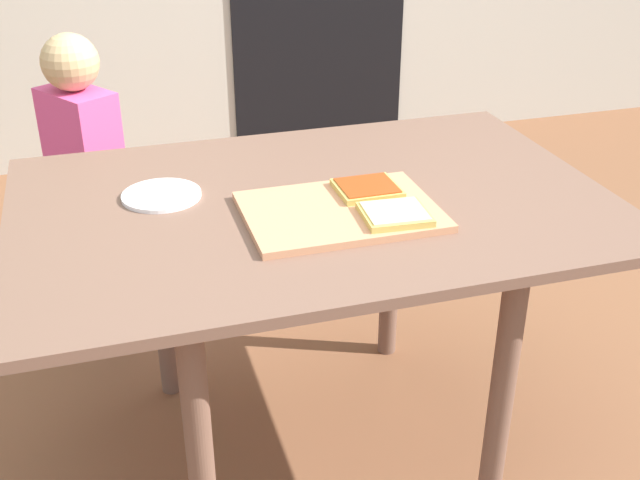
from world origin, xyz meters
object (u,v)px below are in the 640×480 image
Objects in this scene: cutting_board at (340,212)px; pizza_slice_near_right at (395,214)px; plate_white_left at (161,195)px; pizza_slice_far_right at (367,188)px; dining_table at (313,235)px; child_left at (86,169)px.

cutting_board is 2.84× the size of pizza_slice_near_right.
pizza_slice_near_right is 0.55m from plate_white_left.
cutting_board is at bearing -142.44° from pizza_slice_far_right.
dining_table is 9.18× the size of pizza_slice_near_right.
child_left is at bearing 104.17° from plate_white_left.
pizza_slice_far_right is (0.09, 0.07, 0.02)m from cutting_board.
dining_table is 7.46× the size of plate_white_left.
cutting_board is 0.43× the size of child_left.
plate_white_left is 0.72m from child_left.
child_left is (-0.63, 0.82, -0.20)m from pizza_slice_far_right.
plate_white_left is at bearing -75.83° from child_left.
cutting_board is at bearing -29.80° from plate_white_left.
child_left reaches higher than dining_table.
pizza_slice_near_right is at bearing -85.83° from pizza_slice_far_right.
dining_table is at bearing -57.31° from child_left.
dining_table is at bearing 126.21° from pizza_slice_near_right.
plate_white_left is (-0.34, 0.11, 0.10)m from dining_table.
pizza_slice_near_right is 0.81× the size of plate_white_left.
cutting_board is at bearing -58.78° from child_left.
plate_white_left reaches higher than dining_table.
plate_white_left is (-0.47, 0.29, -0.02)m from pizza_slice_near_right.
pizza_slice_near_right and pizza_slice_far_right have the same top height.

